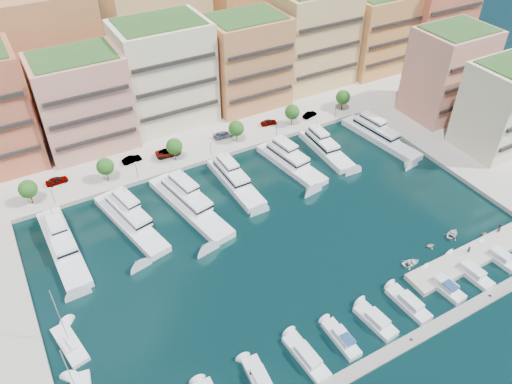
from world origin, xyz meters
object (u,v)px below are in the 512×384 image
lamppost_4 (336,108)px  car_5 (310,115)px  lamppost_0 (52,193)px  cruiser_5 (376,321)px  tree_5 (343,97)px  yacht_3 (234,179)px  yacht_5 (324,147)px  cruiser_3 (306,357)px  tree_2 (174,146)px  car_4 (269,122)px  yacht_6 (378,135)px  car_3 (224,135)px  sailboat_1 (70,345)px  tender_1 (430,245)px  yacht_1 (129,220)px  car_1 (132,159)px  yacht_0 (62,243)px  lamppost_2 (210,145)px  person_0 (469,250)px  cruiser_6 (409,304)px  cruiser_8 (470,272)px  tree_3 (236,128)px  person_1 (499,228)px  tree_0 (28,189)px  lamppost_1 (136,167)px  car_0 (57,180)px  tender_2 (452,234)px  cruiser_9 (498,257)px  tender_0 (411,263)px  yacht_4 (289,161)px  tree_4 (292,112)px  car_2 (169,152)px  cruiser_7 (443,286)px  yacht_2 (188,202)px  tree_1 (105,167)px  cruiser_4 (342,339)px

lamppost_4 → car_5: 6.94m
lamppost_0 → cruiser_5: (39.28, -55.78, -3.28)m
tree_5 → yacht_3: tree_5 is taller
yacht_5 → cruiser_3: (-35.55, -45.28, -0.66)m
tree_2 → yacht_3: (8.26, -13.48, -3.53)m
car_4 → yacht_6: bearing=-122.7°
lamppost_0 → car_3: bearing=7.5°
tree_2 → sailboat_1: sailboat_1 is taller
cruiser_3 → tender_1: bearing=14.1°
yacht_1 → car_1: size_ratio=5.13×
yacht_0 → lamppost_4: bearing=9.9°
lamppost_2 → person_0: 59.47m
cruiser_3 → cruiser_5: same height
yacht_5 → car_3: 25.00m
cruiser_6 → cruiser_8: size_ratio=0.94×
tree_3 → cruiser_3: (-18.33, -58.10, -4.20)m
tree_2 → car_3: tree_2 is taller
tree_2 → sailboat_1: size_ratio=0.43×
sailboat_1 → car_5: size_ratio=3.15×
person_1 → yacht_3: bearing=-42.4°
tree_0 → car_1: (22.83, 4.17, -3.00)m
tree_5 → car_3: (-33.92, 3.26, -2.99)m
lamppost_1 → car_0: 17.52m
yacht_0 → cruiser_3: bearing=-57.7°
tree_3 → tender_2: 54.14m
yacht_0 → yacht_3: (37.71, 1.69, 0.00)m
cruiser_8 → lamppost_1: bearing=127.7°
cruiser_9 → tender_0: size_ratio=2.13×
cruiser_6 → person_1: size_ratio=4.48×
yacht_4 → tree_0: bearing=166.0°
tree_2 → lamppost_4: size_ratio=1.35×
tree_3 → yacht_0: bearing=-161.5°
tree_4 → cruiser_6: bearing=-103.1°
yacht_5 → car_0: size_ratio=3.92×
yacht_3 → car_2: (-8.95, 16.09, 0.64)m
tree_4 → car_4: bearing=149.4°
tree_4 → car_3: size_ratio=1.09×
tree_3 → cruiser_7: 59.19m
tree_4 → car_5: 7.08m
tree_4 → yacht_2: 39.34m
car_4 → person_1: 59.46m
tree_1 → cruiser_4: size_ratio=0.73×
tree_2 → yacht_3: tree_2 is taller
yacht_2 → cruiser_3: (1.48, -42.22, -0.66)m
car_0 → yacht_3: bearing=-119.8°
car_0 → person_1: 92.06m
tree_5 → yacht_5: tree_5 is taller
tree_0 → tender_2: (69.99, -49.28, -4.38)m
car_4 → yacht_2: bearing=129.4°
tree_3 → lamppost_4: tree_3 is taller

